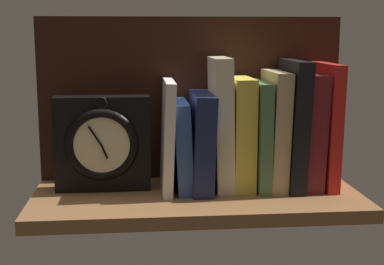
% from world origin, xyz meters
% --- Properties ---
extents(ground_plane, '(0.63, 0.27, 0.03)m').
position_xyz_m(ground_plane, '(0.00, 0.00, -0.01)').
color(ground_plane, brown).
extents(back_panel, '(0.63, 0.01, 0.34)m').
position_xyz_m(back_panel, '(0.00, 0.13, 0.17)').
color(back_panel, black).
rests_on(back_panel, ground_plane).
extents(book_white_catcher, '(0.03, 0.15, 0.21)m').
position_xyz_m(book_white_catcher, '(-0.05, 0.04, 0.11)').
color(book_white_catcher, silver).
rests_on(book_white_catcher, ground_plane).
extents(book_blue_modern, '(0.04, 0.14, 0.17)m').
position_xyz_m(book_blue_modern, '(-0.03, 0.04, 0.09)').
color(book_blue_modern, '#2D4C8E').
rests_on(book_blue_modern, ground_plane).
extents(book_navy_bierce, '(0.05, 0.17, 0.19)m').
position_xyz_m(book_navy_bierce, '(0.01, 0.04, 0.09)').
color(book_navy_bierce, '#192147').
rests_on(book_navy_bierce, ground_plane).
extents(book_cream_twain, '(0.04, 0.12, 0.26)m').
position_xyz_m(book_cream_twain, '(0.05, 0.04, 0.13)').
color(book_cream_twain, beige).
rests_on(book_cream_twain, ground_plane).
extents(book_yellow_seinlanguage, '(0.04, 0.12, 0.22)m').
position_xyz_m(book_yellow_seinlanguage, '(0.09, 0.04, 0.11)').
color(book_yellow_seinlanguage, gold).
rests_on(book_yellow_seinlanguage, ground_plane).
extents(book_green_romantic, '(0.02, 0.15, 0.21)m').
position_xyz_m(book_green_romantic, '(0.13, 0.04, 0.11)').
color(book_green_romantic, '#476B44').
rests_on(book_green_romantic, ground_plane).
extents(book_tan_shortstories, '(0.04, 0.15, 0.23)m').
position_xyz_m(book_tan_shortstories, '(0.16, 0.04, 0.12)').
color(book_tan_shortstories, tan).
rests_on(book_tan_shortstories, ground_plane).
extents(book_black_skeptic, '(0.04, 0.16, 0.25)m').
position_xyz_m(book_black_skeptic, '(0.19, 0.04, 0.13)').
color(book_black_skeptic, black).
rests_on(book_black_skeptic, ground_plane).
extents(book_maroon_dawkins, '(0.04, 0.14, 0.23)m').
position_xyz_m(book_maroon_dawkins, '(0.23, 0.04, 0.11)').
color(book_maroon_dawkins, maroon).
rests_on(book_maroon_dawkins, ground_plane).
extents(book_red_requiem, '(0.03, 0.16, 0.25)m').
position_xyz_m(book_red_requiem, '(0.26, 0.04, 0.12)').
color(book_red_requiem, red).
rests_on(book_red_requiem, ground_plane).
extents(framed_clock, '(0.18, 0.06, 0.19)m').
position_xyz_m(framed_clock, '(-0.18, 0.04, 0.09)').
color(framed_clock, black).
rests_on(framed_clock, ground_plane).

